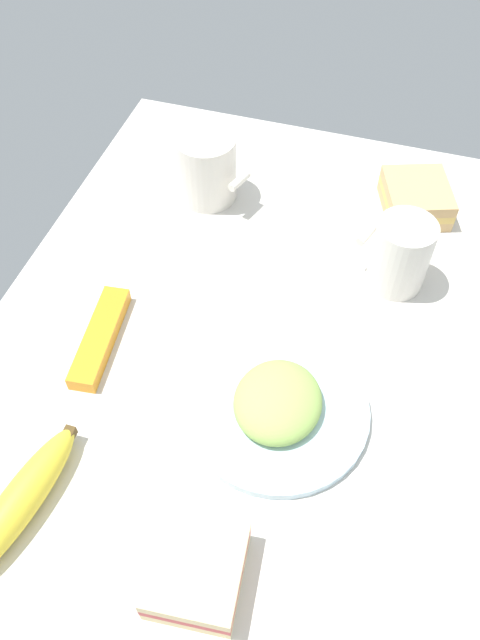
# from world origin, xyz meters

# --- Properties ---
(tabletop) EXTENTS (0.90, 0.64, 0.02)m
(tabletop) POSITION_xyz_m (0.00, 0.00, 0.01)
(tabletop) COLOR beige
(tabletop) RESTS_ON ground
(plate_of_food) EXTENTS (0.21, 0.21, 0.05)m
(plate_of_food) POSITION_xyz_m (0.10, 0.07, 0.03)
(plate_of_food) COLOR silver
(plate_of_food) RESTS_ON tabletop
(coffee_mug_black) EXTENTS (0.09, 0.11, 0.10)m
(coffee_mug_black) POSITION_xyz_m (-0.24, -0.12, 0.07)
(coffee_mug_black) COLOR silver
(coffee_mug_black) RESTS_ON tabletop
(coffee_mug_milky) EXTENTS (0.08, 0.10, 0.10)m
(coffee_mug_milky) POSITION_xyz_m (-0.15, 0.17, 0.07)
(coffee_mug_milky) COLOR silver
(coffee_mug_milky) RESTS_ON tabletop
(sandwich_main) EXTENTS (0.13, 0.12, 0.04)m
(sandwich_main) POSITION_xyz_m (-0.30, 0.18, 0.04)
(sandwich_main) COLOR tan
(sandwich_main) RESTS_ON tabletop
(sandwich_side) EXTENTS (0.10, 0.10, 0.04)m
(sandwich_side) POSITION_xyz_m (0.30, 0.05, 0.04)
(sandwich_side) COLOR beige
(sandwich_side) RESTS_ON tabletop
(banana) EXTENTS (0.19, 0.07, 0.04)m
(banana) POSITION_xyz_m (0.28, -0.15, 0.04)
(banana) COLOR yellow
(banana) RESTS_ON tabletop
(snack_bar) EXTENTS (0.15, 0.05, 0.02)m
(snack_bar) POSITION_xyz_m (0.06, -0.16, 0.03)
(snack_bar) COLOR orange
(snack_bar) RESTS_ON tabletop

